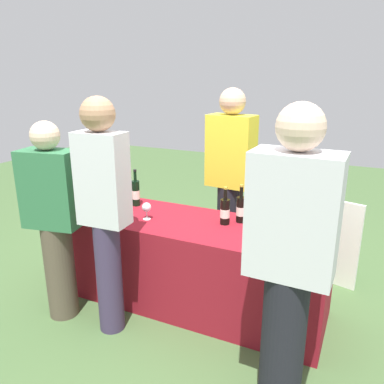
{
  "coord_description": "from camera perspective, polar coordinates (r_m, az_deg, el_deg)",
  "views": [
    {
      "loc": [
        1.21,
        -2.57,
        1.86
      ],
      "look_at": [
        0.0,
        0.0,
        0.98
      ],
      "focal_mm": 35.9,
      "sensor_mm": 36.0,
      "label": 1
    }
  ],
  "objects": [
    {
      "name": "ground_plane",
      "position": [
        3.39,
        0.0,
        -16.0
      ],
      "size": [
        12.0,
        12.0,
        0.0
      ],
      "primitive_type": "plane",
      "color": "#476638"
    },
    {
      "name": "tasting_table",
      "position": [
        3.21,
        0.0,
        -10.55
      ],
      "size": [
        2.15,
        0.71,
        0.73
      ],
      "primitive_type": "cube",
      "color": "maroon",
      "rests_on": "ground_plane"
    },
    {
      "name": "wine_bottle_0",
      "position": [
        3.43,
        -8.35,
        -0.1
      ],
      "size": [
        0.07,
        0.07,
        0.33
      ],
      "color": "black",
      "rests_on": "tasting_table"
    },
    {
      "name": "wine_bottle_1",
      "position": [
        2.99,
        4.92,
        -2.85
      ],
      "size": [
        0.08,
        0.08,
        0.3
      ],
      "color": "black",
      "rests_on": "tasting_table"
    },
    {
      "name": "wine_bottle_2",
      "position": [
        3.05,
        7.26,
        -2.53
      ],
      "size": [
        0.07,
        0.07,
        0.31
      ],
      "color": "black",
      "rests_on": "tasting_table"
    },
    {
      "name": "wine_bottle_3",
      "position": [
        2.98,
        13.39,
        -3.27
      ],
      "size": [
        0.07,
        0.07,
        0.31
      ],
      "color": "black",
      "rests_on": "tasting_table"
    },
    {
      "name": "wine_glass_0",
      "position": [
        3.32,
        -11.72,
        -1.09
      ],
      "size": [
        0.08,
        0.08,
        0.15
      ],
      "color": "silver",
      "rests_on": "tasting_table"
    },
    {
      "name": "wine_glass_1",
      "position": [
        3.1,
        -6.77,
        -2.33
      ],
      "size": [
        0.08,
        0.08,
        0.14
      ],
      "color": "silver",
      "rests_on": "tasting_table"
    },
    {
      "name": "wine_glass_2",
      "position": [
        2.77,
        9.95,
        -4.89
      ],
      "size": [
        0.07,
        0.07,
        0.14
      ],
      "color": "silver",
      "rests_on": "tasting_table"
    },
    {
      "name": "wine_glass_3",
      "position": [
        2.68,
        12.75,
        -5.98
      ],
      "size": [
        0.07,
        0.07,
        0.13
      ],
      "color": "silver",
      "rests_on": "tasting_table"
    },
    {
      "name": "ice_bucket",
      "position": [
        3.45,
        -12.07,
        -0.37
      ],
      "size": [
        0.21,
        0.21,
        0.22
      ],
      "primitive_type": "cylinder",
      "color": "silver",
      "rests_on": "tasting_table"
    },
    {
      "name": "server_pouring",
      "position": [
        3.55,
        5.7,
        2.26
      ],
      "size": [
        0.44,
        0.27,
        1.74
      ],
      "rotation": [
        0.0,
        0.0,
        3.04
      ],
      "color": "black",
      "rests_on": "ground_plane"
    },
    {
      "name": "guest_0",
      "position": [
        3.05,
        -19.79,
        -3.6
      ],
      "size": [
        0.45,
        0.3,
        1.55
      ],
      "rotation": [
        0.0,
        0.0,
        0.19
      ],
      "color": "brown",
      "rests_on": "ground_plane"
    },
    {
      "name": "guest_1",
      "position": [
        2.72,
        -12.9,
        -2.31
      ],
      "size": [
        0.35,
        0.23,
        1.72
      ],
      "rotation": [
        0.0,
        0.0,
        0.05
      ],
      "color": "#3F3351",
      "rests_on": "ground_plane"
    },
    {
      "name": "guest_2",
      "position": [
        2.06,
        14.29,
        -9.85
      ],
      "size": [
        0.44,
        0.25,
        1.74
      ],
      "rotation": [
        0.0,
        0.0,
        -0.02
      ],
      "color": "black",
      "rests_on": "ground_plane"
    },
    {
      "name": "menu_board",
      "position": [
        3.73,
        19.4,
        -6.83
      ],
      "size": [
        0.57,
        0.17,
        0.8
      ],
      "primitive_type": "cube",
      "rotation": [
        0.0,
        0.0,
        -0.25
      ],
      "color": "white",
      "rests_on": "ground_plane"
    }
  ]
}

